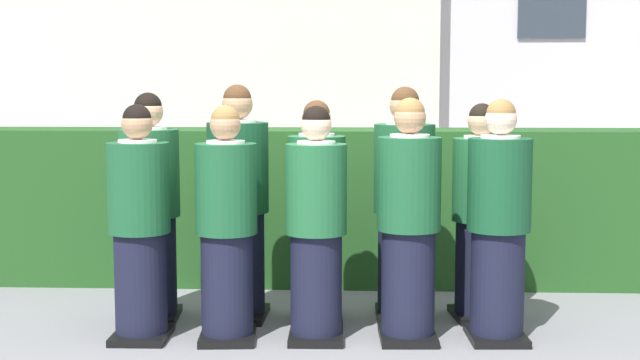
% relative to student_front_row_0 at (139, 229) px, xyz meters
% --- Properties ---
extents(ground_plane, '(60.00, 60.00, 0.00)m').
position_rel_student_front_row_0_xyz_m(ground_plane, '(1.19, 0.04, -0.75)').
color(ground_plane, slate).
extents(student_front_row_0, '(0.41, 0.45, 1.58)m').
position_rel_student_front_row_0_xyz_m(student_front_row_0, '(0.00, 0.00, 0.00)').
color(student_front_row_0, black).
rests_on(student_front_row_0, ground).
extents(student_front_row_1, '(0.41, 0.51, 1.57)m').
position_rel_student_front_row_0_xyz_m(student_front_row_1, '(0.58, 0.00, -0.00)').
color(student_front_row_1, black).
rests_on(student_front_row_1, ground).
extents(student_front_row_2, '(0.41, 0.50, 1.57)m').
position_rel_student_front_row_0_xyz_m(student_front_row_2, '(1.18, 0.04, -0.00)').
color(student_front_row_2, black).
rests_on(student_front_row_2, ground).
extents(student_front_row_3, '(0.42, 0.48, 1.62)m').
position_rel_student_front_row_0_xyz_m(student_front_row_3, '(1.79, 0.06, 0.02)').
color(student_front_row_3, black).
rests_on(student_front_row_3, ground).
extents(student_front_row_4, '(0.42, 0.52, 1.61)m').
position_rel_student_front_row_0_xyz_m(student_front_row_4, '(2.39, 0.08, 0.02)').
color(student_front_row_4, black).
rests_on(student_front_row_4, ground).
extents(student_rear_row_0, '(0.43, 0.50, 1.65)m').
position_rel_student_front_row_0_xyz_m(student_rear_row_0, '(-0.05, 0.50, 0.04)').
color(student_rear_row_0, black).
rests_on(student_rear_row_0, ground).
extents(student_rear_row_1, '(0.44, 0.50, 1.71)m').
position_rel_student_front_row_0_xyz_m(student_rear_row_1, '(0.59, 0.56, 0.06)').
color(student_rear_row_1, black).
rests_on(student_rear_row_1, ground).
extents(student_rear_row_2, '(0.41, 0.47, 1.60)m').
position_rel_student_front_row_0_xyz_m(student_rear_row_2, '(1.16, 0.54, 0.01)').
color(student_rear_row_2, black).
rests_on(student_rear_row_2, ground).
extents(student_rear_row_3, '(0.44, 0.53, 1.69)m').
position_rel_student_front_row_0_xyz_m(student_rear_row_3, '(1.79, 0.62, 0.06)').
color(student_rear_row_3, black).
rests_on(student_rear_row_3, ground).
extents(student_rear_row_4, '(0.41, 0.49, 1.57)m').
position_rel_student_front_row_0_xyz_m(student_rear_row_4, '(2.34, 0.62, -0.00)').
color(student_rear_row_4, black).
rests_on(student_rear_row_4, ground).
extents(hedge, '(7.00, 0.70, 1.32)m').
position_rel_student_front_row_0_xyz_m(hedge, '(1.19, 1.78, -0.09)').
color(hedge, '#214C1E').
rests_on(hedge, ground).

